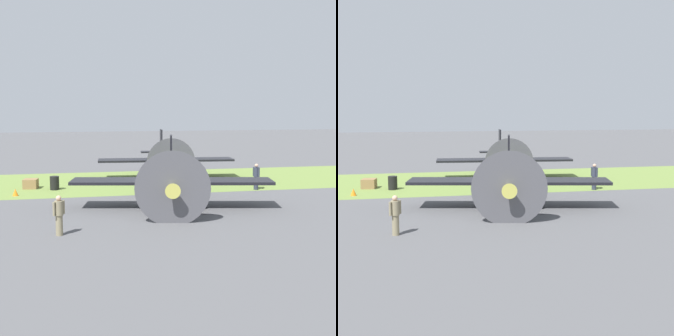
% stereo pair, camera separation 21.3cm
% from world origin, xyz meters
% --- Properties ---
extents(ground_plane, '(160.00, 160.00, 0.00)m').
position_xyz_m(ground_plane, '(0.00, 0.00, 0.00)').
color(ground_plane, '#515154').
extents(grass_verge, '(120.00, 11.00, 0.01)m').
position_xyz_m(grass_verge, '(0.00, -9.02, 0.00)').
color(grass_verge, olive).
rests_on(grass_verge, ground).
extents(airplane_lead, '(10.98, 8.77, 3.89)m').
position_xyz_m(airplane_lead, '(-0.47, 0.25, 1.63)').
color(airplane_lead, black).
rests_on(airplane_lead, ground).
extents(airplane_wingman, '(10.46, 8.28, 3.71)m').
position_xyz_m(airplane_wingman, '(-2.31, -10.56, 1.55)').
color(airplane_wingman, black).
rests_on(airplane_wingman, ground).
extents(ground_crew_chief, '(0.50, 0.45, 1.73)m').
position_xyz_m(ground_crew_chief, '(5.47, 5.04, 0.91)').
color(ground_crew_chief, '#847A5B').
rests_on(ground_crew_chief, ground).
extents(ground_crew_mechanic, '(0.38, 0.60, 1.73)m').
position_xyz_m(ground_crew_mechanic, '(-7.08, -3.91, 0.91)').
color(ground_crew_mechanic, '#2D3342').
rests_on(ground_crew_mechanic, ground).
extents(fuel_drum, '(0.60, 0.60, 0.90)m').
position_xyz_m(fuel_drum, '(5.98, -6.56, 0.45)').
color(fuel_drum, black).
rests_on(fuel_drum, ground).
extents(supply_crate, '(1.02, 1.02, 0.64)m').
position_xyz_m(supply_crate, '(7.57, -7.42, 0.32)').
color(supply_crate, olive).
rests_on(supply_crate, ground).
extents(runway_marker_cone, '(0.36, 0.36, 0.44)m').
position_xyz_m(runway_marker_cone, '(8.30, -4.83, 0.22)').
color(runway_marker_cone, orange).
rests_on(runway_marker_cone, ground).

